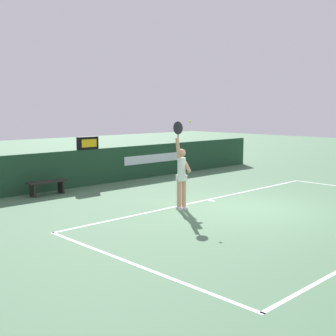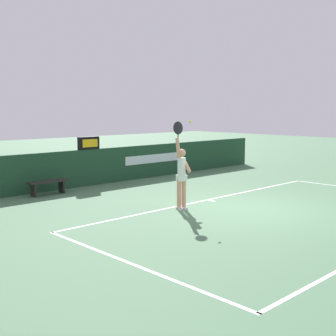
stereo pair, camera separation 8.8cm
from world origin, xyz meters
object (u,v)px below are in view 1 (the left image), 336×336
Objects in this scene: speed_display at (88,143)px; tennis_player at (181,173)px; tennis_ball at (190,121)px; courtside_bench_near at (47,184)px.

tennis_player is at bearing -94.12° from speed_display.
tennis_ball reaches higher than tennis_player.
tennis_ball is (-0.29, -5.14, 0.86)m from speed_display.
speed_display is 0.61× the size of courtside_bench_near.
tennis_player is 1.85× the size of courtside_bench_near.
tennis_ball is 0.05× the size of courtside_bench_near.
speed_display is 2.33m from courtside_bench_near.
tennis_ball reaches higher than speed_display.
courtside_bench_near is (-1.58, 4.31, -0.64)m from tennis_player.
speed_display is at bearing 86.80° from tennis_ball.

